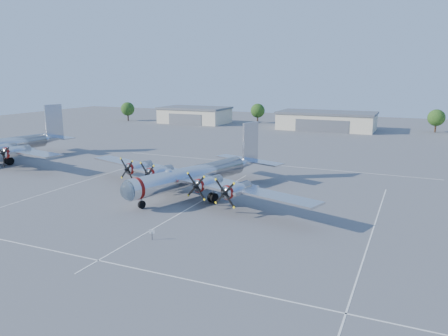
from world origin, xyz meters
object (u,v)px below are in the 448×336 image
at_px(hangar_west, 195,115).
at_px(hangar_center, 327,121).
at_px(main_bomber_b29, 197,193).
at_px(tree_far_west, 128,109).
at_px(info_placard, 152,233).
at_px(tree_east, 436,118).
at_px(tree_west, 258,111).
at_px(bomber_west, 5,161).

height_order(hangar_west, hangar_center, same).
relative_size(hangar_west, main_bomber_b29, 0.55).
relative_size(hangar_center, tree_far_west, 4.31).
relative_size(hangar_center, info_placard, 26.23).
relative_size(tree_far_west, tree_east, 1.00).
bearing_deg(hangar_center, main_bomber_b29, -91.70).
height_order(hangar_center, tree_west, tree_west).
distance_m(hangar_west, tree_east, 75.26).
bearing_deg(bomber_west, tree_east, 56.78).
relative_size(tree_far_west, tree_west, 1.00).
bearing_deg(hangar_west, tree_west, 21.89).
bearing_deg(tree_far_west, hangar_center, 3.24).
distance_m(tree_east, info_placard, 107.57).
relative_size(tree_west, info_placard, 6.09).
height_order(tree_far_west, tree_east, same).
bearing_deg(tree_far_west, hangar_west, 9.01).
xyz_separation_m(hangar_west, tree_east, (75.00, 6.04, 1.51)).
bearing_deg(hangar_center, info_placard, -89.02).
bearing_deg(tree_far_west, bomber_west, -72.30).
height_order(tree_east, info_placard, tree_east).
distance_m(tree_far_west, main_bomber_b29, 101.90).
height_order(tree_west, bomber_west, tree_west).
relative_size(hangar_center, tree_west, 4.31).
distance_m(hangar_center, tree_west, 26.30).
distance_m(hangar_west, tree_west, 21.61).
bearing_deg(tree_west, tree_east, -2.08).
xyz_separation_m(tree_far_west, bomber_west, (22.47, -70.41, -4.22)).
bearing_deg(tree_far_west, tree_west, 14.93).
xyz_separation_m(hangar_west, tree_west, (20.00, 8.04, 1.51)).
bearing_deg(info_placard, hangar_west, 94.25).
height_order(main_bomber_b29, bomber_west, bomber_west).
xyz_separation_m(hangar_west, main_bomber_b29, (42.62, -80.08, -2.71)).
distance_m(tree_west, main_bomber_b29, 91.07).
xyz_separation_m(hangar_center, bomber_west, (-47.53, -74.37, -2.71)).
distance_m(main_bomber_b29, info_placard, 18.08).
bearing_deg(tree_west, bomber_west, -105.29).
relative_size(hangar_west, tree_far_west, 3.40).
bearing_deg(main_bomber_b29, hangar_west, 136.04).
bearing_deg(tree_east, info_placard, -105.28).
bearing_deg(bomber_west, tree_far_west, 118.43).
bearing_deg(hangar_west, bomber_west, -91.94).
relative_size(hangar_west, info_placard, 20.73).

